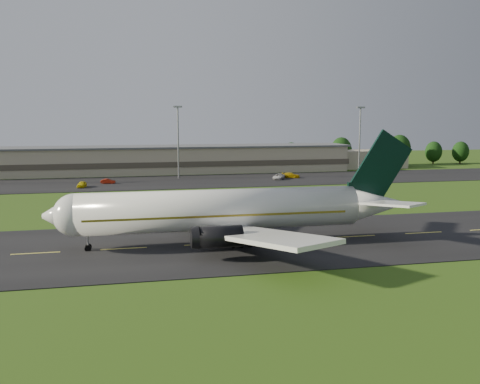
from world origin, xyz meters
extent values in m
plane|color=#264310|center=(0.00, 0.00, 0.00)|extent=(360.00, 360.00, 0.00)
cube|color=black|center=(0.00, 0.00, 0.05)|extent=(220.00, 30.00, 0.10)
cube|color=black|center=(0.00, 72.00, 0.05)|extent=(260.00, 30.00, 0.10)
cylinder|color=white|center=(1.97, 0.00, 4.80)|extent=(38.07, 6.12, 5.60)
sphere|color=white|center=(-17.03, 0.26, 4.80)|extent=(5.60, 5.60, 5.60)
cone|color=white|center=(-19.03, 0.29, 4.80)|extent=(4.07, 5.43, 5.38)
cone|color=white|center=(24.47, -0.31, 4.80)|extent=(9.07, 5.61, 5.49)
cube|color=olive|center=(1.47, 0.01, 4.45)|extent=(35.07, 6.12, 0.28)
cube|color=black|center=(-17.63, 0.27, 5.35)|extent=(2.04, 3.03, 0.65)
cube|color=white|center=(5.32, -11.05, 3.30)|extent=(13.91, 20.20, 2.20)
cube|color=white|center=(5.62, 10.95, 3.30)|extent=(14.31, 20.16, 2.20)
cube|color=white|center=(24.40, -5.31, 5.70)|extent=(7.45, 9.39, 0.91)
cube|color=white|center=(24.54, 4.69, 5.70)|extent=(7.60, 9.38, 0.91)
cube|color=black|center=(22.97, -0.29, 6.60)|extent=(5.01, 0.62, 3.00)
cube|color=black|center=(25.47, -0.32, 10.30)|extent=(9.44, 0.58, 10.55)
cylinder|color=black|center=(0.36, -7.98, 2.90)|extent=(5.64, 2.78, 2.70)
cylinder|color=black|center=(0.58, 8.02, 2.90)|extent=(5.64, 2.78, 2.70)
cube|color=tan|center=(0.00, 96.00, 4.00)|extent=(120.00, 15.00, 8.00)
cube|color=#4C4438|center=(0.00, 96.00, 3.20)|extent=(121.00, 15.40, 1.60)
cube|color=#595B60|center=(0.00, 96.00, 8.15)|extent=(122.00, 16.00, 0.50)
cube|color=tan|center=(70.00, 98.00, 3.00)|extent=(28.00, 11.00, 6.00)
cylinder|color=gray|center=(5.00, 80.00, 10.00)|extent=(0.44, 0.44, 20.00)
cube|color=gray|center=(5.00, 80.00, 20.10)|extent=(2.40, 1.20, 0.50)
cylinder|color=gray|center=(60.00, 80.00, 10.00)|extent=(0.44, 0.44, 20.00)
cube|color=gray|center=(60.00, 80.00, 20.10)|extent=(2.40, 1.20, 0.50)
cylinder|color=black|center=(-33.28, 107.41, 1.16)|extent=(0.56, 0.56, 2.33)
ellipsoid|color=black|center=(-33.28, 107.41, 4.01)|extent=(5.43, 5.43, 6.79)
cylinder|color=black|center=(46.95, 106.17, 1.34)|extent=(0.56, 0.56, 2.69)
ellipsoid|color=black|center=(46.95, 106.17, 4.63)|extent=(6.27, 6.27, 7.84)
cylinder|color=black|center=(65.30, 105.77, 1.60)|extent=(0.56, 0.56, 3.20)
ellipsoid|color=black|center=(65.30, 105.77, 5.52)|extent=(7.47, 7.47, 9.34)
cylinder|color=black|center=(87.53, 105.20, 1.72)|extent=(0.56, 0.56, 3.43)
ellipsoid|color=black|center=(87.53, 105.20, 5.92)|extent=(8.01, 8.01, 10.02)
cylinder|color=black|center=(102.45, 106.82, 1.31)|extent=(0.56, 0.56, 2.61)
ellipsoid|color=black|center=(102.45, 106.82, 4.50)|extent=(6.09, 6.09, 7.62)
cylinder|color=black|center=(112.70, 105.35, 1.30)|extent=(0.56, 0.56, 2.59)
ellipsoid|color=black|center=(112.70, 105.35, 4.47)|extent=(6.05, 6.05, 7.57)
imported|color=#DAC60C|center=(-20.45, 65.31, 0.86)|extent=(2.39, 4.65, 1.52)
imported|color=maroon|center=(-14.29, 71.52, 0.71)|extent=(3.90, 1.95, 1.23)
imported|color=silver|center=(31.88, 71.12, 0.86)|extent=(4.90, 5.96, 1.51)
imported|color=gold|center=(36.19, 73.62, 0.85)|extent=(5.57, 3.65, 1.50)
camera|label=1|loc=(-11.15, -70.43, 17.37)|focal=40.00mm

